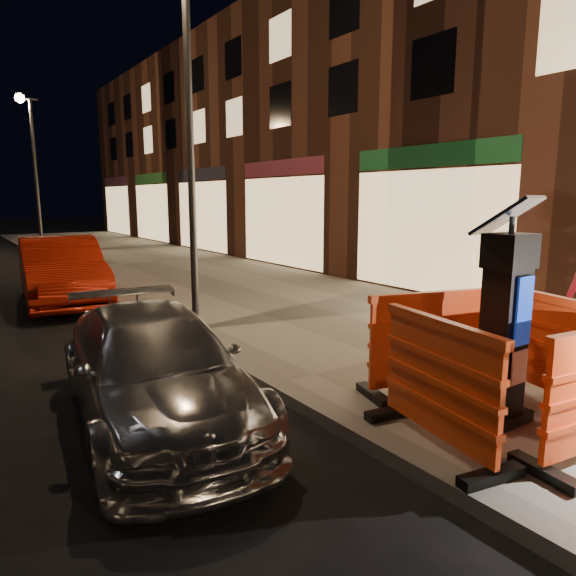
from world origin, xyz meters
TOP-DOWN VIEW (x-y plane):
  - ground_plane at (0.00, 0.00)m, footprint 120.00×120.00m
  - sidewalk at (3.00, 0.00)m, footprint 6.00×60.00m
  - kerb at (0.00, 0.00)m, footprint 0.30×60.00m
  - parking_kiosk at (1.24, -2.14)m, footprint 0.80×0.80m
  - barrier_back at (1.24, -1.19)m, footprint 1.63×1.01m
  - barrier_kerbside at (0.29, -2.14)m, footprint 0.89×1.61m
  - barrier_bldgside at (2.19, -2.14)m, footprint 0.99×1.63m
  - car_silver at (-1.50, 0.16)m, footprint 2.16×4.23m
  - car_red at (-1.04, 7.37)m, footprint 1.99×4.66m
  - street_lamp_mid at (0.25, 3.00)m, footprint 0.12×0.12m
  - street_lamp_far at (0.25, 18.00)m, footprint 0.12×0.12m

SIDE VIEW (x-z plane):
  - ground_plane at x=0.00m, z-range 0.00..0.00m
  - car_silver at x=-1.50m, z-range -0.59..0.59m
  - car_red at x=-1.04m, z-range -0.75..0.75m
  - sidewalk at x=3.00m, z-range 0.00..0.15m
  - kerb at x=0.00m, z-range 0.00..0.15m
  - barrier_back at x=1.24m, z-range 0.15..1.33m
  - barrier_kerbside at x=0.29m, z-range 0.15..1.33m
  - barrier_bldgside at x=2.19m, z-range 0.15..1.33m
  - parking_kiosk at x=1.24m, z-range 0.15..2.27m
  - street_lamp_mid at x=0.25m, z-range 0.15..6.15m
  - street_lamp_far at x=0.25m, z-range 0.15..6.15m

